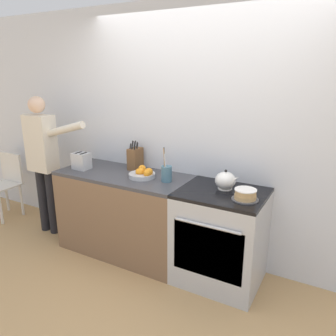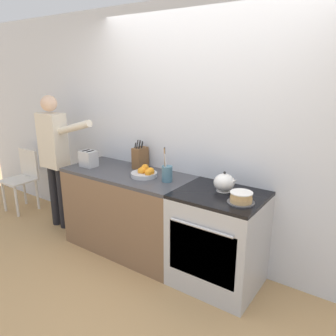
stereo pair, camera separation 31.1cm
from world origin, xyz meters
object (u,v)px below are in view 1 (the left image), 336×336
object	(u,v)px
knife_block	(135,158)
person_baker	(43,154)
fruit_bowl	(143,174)
utensil_crock	(166,173)
toaster	(81,161)
stove_range	(220,237)
layer_cake	(245,195)
dining_chair	(7,181)
tea_kettle	(226,181)

from	to	relation	value
knife_block	person_baker	distance (m)	1.15
fruit_bowl	person_baker	xyz separation A→B (m)	(-1.35, -0.08, 0.06)
utensil_crock	fruit_bowl	world-z (taller)	utensil_crock
fruit_bowl	toaster	distance (m)	0.76
stove_range	utensil_crock	xyz separation A→B (m)	(-0.58, 0.00, 0.53)
stove_range	layer_cake	world-z (taller)	layer_cake
stove_range	layer_cake	size ratio (longest dim) A/B	3.99
toaster	dining_chair	bearing A→B (deg)	177.42
layer_cake	fruit_bowl	distance (m)	1.08
layer_cake	tea_kettle	size ratio (longest dim) A/B	0.98
stove_range	layer_cake	distance (m)	0.56
knife_block	utensil_crock	world-z (taller)	utensil_crock
knife_block	toaster	bearing A→B (deg)	-150.88
tea_kettle	fruit_bowl	size ratio (longest dim) A/B	0.86
tea_kettle	toaster	bearing A→B (deg)	-174.23
utensil_crock	fruit_bowl	distance (m)	0.27
stove_range	tea_kettle	xyz separation A→B (m)	(-0.00, 0.08, 0.53)
fruit_bowl	dining_chair	xyz separation A→B (m)	(-2.23, -0.01, -0.44)
knife_block	dining_chair	xyz separation A→B (m)	(-1.99, -0.22, -0.52)
stove_range	toaster	xyz separation A→B (m)	(-1.60, -0.08, 0.54)
layer_cake	utensil_crock	xyz separation A→B (m)	(-0.81, 0.10, 0.04)
tea_kettle	person_baker	size ratio (longest dim) A/B	0.14
utensil_crock	toaster	bearing A→B (deg)	-175.33
fruit_bowl	person_baker	world-z (taller)	person_baker
knife_block	dining_chair	distance (m)	2.07
toaster	stove_range	bearing A→B (deg)	2.87
layer_cake	fruit_bowl	size ratio (longest dim) A/B	0.84
layer_cake	utensil_crock	bearing A→B (deg)	173.27
utensil_crock	layer_cake	bearing A→B (deg)	-6.73
stove_range	toaster	distance (m)	1.69
utensil_crock	dining_chair	size ratio (longest dim) A/B	0.39
fruit_bowl	toaster	xyz separation A→B (m)	(-0.75, -0.07, 0.05)
knife_block	fruit_bowl	distance (m)	0.33
stove_range	knife_block	xyz separation A→B (m)	(-1.08, 0.21, 0.57)
fruit_bowl	layer_cake	bearing A→B (deg)	-4.56
knife_block	person_baker	world-z (taller)	person_baker
layer_cake	toaster	world-z (taller)	toaster
layer_cake	knife_block	bearing A→B (deg)	167.18
dining_chair	knife_block	bearing A→B (deg)	15.21
stove_range	person_baker	xyz separation A→B (m)	(-2.20, -0.09, 0.55)
toaster	fruit_bowl	bearing A→B (deg)	5.63
stove_range	person_baker	world-z (taller)	person_baker
layer_cake	stove_range	bearing A→B (deg)	158.40
person_baker	fruit_bowl	bearing A→B (deg)	-5.61
fruit_bowl	utensil_crock	bearing A→B (deg)	1.99
utensil_crock	dining_chair	distance (m)	2.54
tea_kettle	utensil_crock	world-z (taller)	utensil_crock
knife_block	fruit_bowl	bearing A→B (deg)	-42.24
stove_range	knife_block	bearing A→B (deg)	169.17
utensil_crock	person_baker	xyz separation A→B (m)	(-1.62, -0.09, 0.01)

